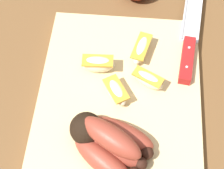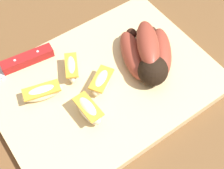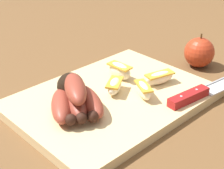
{
  "view_description": "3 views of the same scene",
  "coord_description": "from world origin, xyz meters",
  "views": [
    {
      "loc": [
        0.32,
        0.02,
        0.58
      ],
      "look_at": [
        -0.01,
        -0.01,
        0.04
      ],
      "focal_mm": 57.93,
      "sensor_mm": 36.0,
      "label": 1
    },
    {
      "loc": [
        -0.17,
        -0.27,
        0.5
      ],
      "look_at": [
        0.01,
        -0.02,
        0.05
      ],
      "focal_mm": 51.23,
      "sensor_mm": 36.0,
      "label": 2
    },
    {
      "loc": [
        0.45,
        0.46,
        0.39
      ],
      "look_at": [
        0.02,
        0.01,
        0.05
      ],
      "focal_mm": 56.54,
      "sensor_mm": 36.0,
      "label": 3
    }
  ],
  "objects": [
    {
      "name": "chefs_knife",
      "position": [
        -0.13,
        0.13,
        0.03
      ],
      "size": [
        0.28,
        0.06,
        0.02
      ],
      "color": "silver",
      "rests_on": "cutting_board"
    },
    {
      "name": "apple_wedge_near",
      "position": [
        -0.05,
        -0.04,
        0.04
      ],
      "size": [
        0.03,
        0.06,
        0.04
      ],
      "color": "#F4E5C1",
      "rests_on": "cutting_board"
    },
    {
      "name": "banana_bunch",
      "position": [
        0.1,
        -0.01,
        0.05
      ],
      "size": [
        0.14,
        0.14,
        0.07
      ],
      "color": "black",
      "rests_on": "cutting_board"
    },
    {
      "name": "apple_wedge_middle",
      "position": [
        -0.03,
        0.05,
        0.04
      ],
      "size": [
        0.05,
        0.06,
        0.03
      ],
      "color": "#F4E5C1",
      "rests_on": "cutting_board"
    },
    {
      "name": "apple_wedge_far",
      "position": [
        -0.1,
        0.04,
        0.04
      ],
      "size": [
        0.07,
        0.04,
        0.03
      ],
      "color": "#F4E5C1",
      "rests_on": "cutting_board"
    },
    {
      "name": "cutting_board",
      "position": [
        0.01,
        0.01,
        0.01
      ],
      "size": [
        0.4,
        0.29,
        0.02
      ],
      "primitive_type": "cube",
      "color": "#DBBC84",
      "rests_on": "ground_plane"
    },
    {
      "name": "apple_wedge_extra",
      "position": [
        -0.0,
        0.0,
        0.04
      ],
      "size": [
        0.06,
        0.05,
        0.03
      ],
      "color": "#F4E5C1",
      "rests_on": "cutting_board"
    },
    {
      "name": "ground_plane",
      "position": [
        0.0,
        0.0,
        0.0
      ],
      "size": [
        6.0,
        6.0,
        0.0
      ],
      "primitive_type": "plane",
      "color": "brown"
    }
  ]
}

